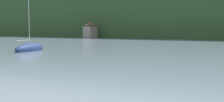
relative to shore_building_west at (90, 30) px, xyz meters
The scene contains 3 objects.
wooded_hillside 58.09m from the shore_building_west, 53.92° to the left, with size 352.00×72.46×47.70m.
shore_building_west is the anchor object (origin of this frame).
sailboat_far_2 60.67m from the shore_building_west, 67.54° to the right, with size 2.29×6.86×9.51m.
Camera 1 is at (8.89, 30.93, 3.86)m, focal length 42.02 mm.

